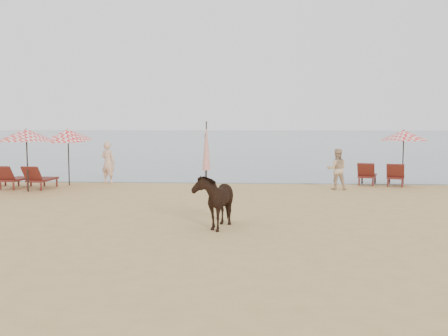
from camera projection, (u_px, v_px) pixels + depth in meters
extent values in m
plane|color=tan|center=(210.00, 240.00, 10.63)|extent=(120.00, 120.00, 0.00)
cube|color=#51606B|center=(249.00, 137.00, 90.15)|extent=(160.00, 140.00, 0.06)
cube|color=maroon|center=(16.00, 179.00, 19.13)|extent=(0.76, 1.44, 0.08)
cube|color=maroon|center=(4.00, 174.00, 18.37)|extent=(0.68, 0.51, 0.61)
cube|color=maroon|center=(43.00, 180.00, 18.98)|extent=(0.76, 1.44, 0.08)
cube|color=maroon|center=(32.00, 174.00, 18.22)|extent=(0.68, 0.51, 0.61)
cube|color=maroon|center=(367.00, 176.00, 20.37)|extent=(1.03, 1.52, 0.08)
cube|color=maroon|center=(366.00, 170.00, 19.64)|extent=(0.75, 0.63, 0.61)
cube|color=maroon|center=(396.00, 177.00, 19.98)|extent=(1.03, 1.52, 0.08)
cube|color=maroon|center=(395.00, 171.00, 19.26)|extent=(0.75, 0.63, 0.61)
cylinder|color=black|center=(27.00, 163.00, 18.04)|extent=(0.05, 0.05, 2.11)
cone|color=red|center=(26.00, 135.00, 17.94)|extent=(2.02, 2.02, 0.43)
sphere|color=black|center=(26.00, 130.00, 17.93)|extent=(0.08, 0.08, 0.08)
cylinder|color=black|center=(69.00, 159.00, 19.93)|extent=(0.05, 0.05, 2.09)
cone|color=red|center=(68.00, 134.00, 19.84)|extent=(1.84, 1.88, 0.63)
sphere|color=black|center=(68.00, 130.00, 19.82)|extent=(0.08, 0.08, 0.08)
cylinder|color=black|center=(403.00, 160.00, 19.74)|extent=(0.05, 0.05, 2.06)
cone|color=red|center=(404.00, 135.00, 19.66)|extent=(1.83, 1.83, 0.41)
sphere|color=black|center=(404.00, 131.00, 19.64)|extent=(0.07, 0.07, 0.07)
cylinder|color=black|center=(205.00, 158.00, 21.22)|extent=(0.04, 0.04, 2.04)
cone|color=red|center=(205.00, 152.00, 21.20)|extent=(0.25, 0.25, 1.53)
cylinder|color=black|center=(206.00, 154.00, 19.81)|extent=(0.06, 0.06, 2.56)
cone|color=red|center=(206.00, 146.00, 19.78)|extent=(0.31, 0.31, 1.92)
imported|color=black|center=(215.00, 200.00, 11.93)|extent=(1.01, 1.67, 1.32)
imported|color=#DEAC8B|center=(108.00, 163.00, 20.61)|extent=(0.74, 0.61, 1.73)
imported|color=tan|center=(337.00, 169.00, 18.68)|extent=(0.76, 0.60, 1.54)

